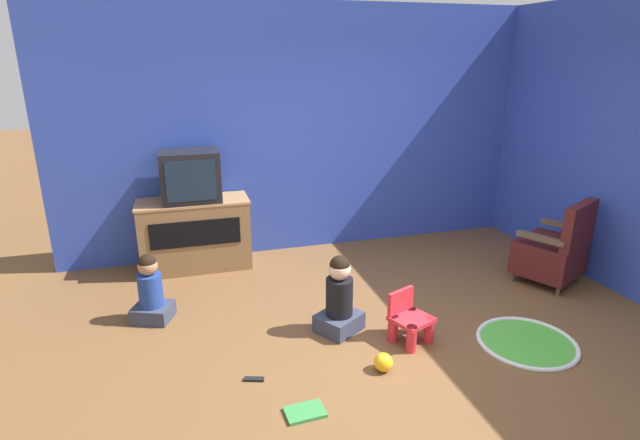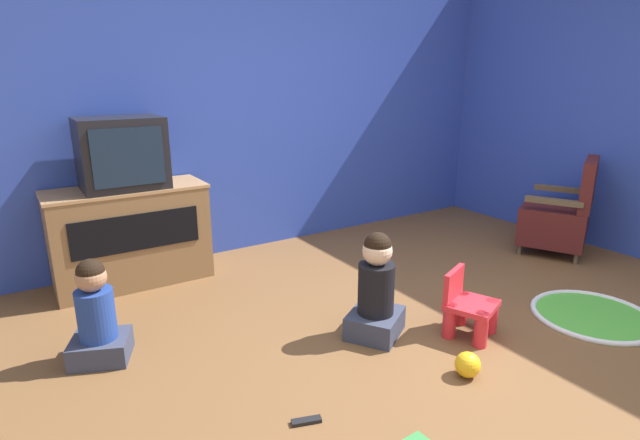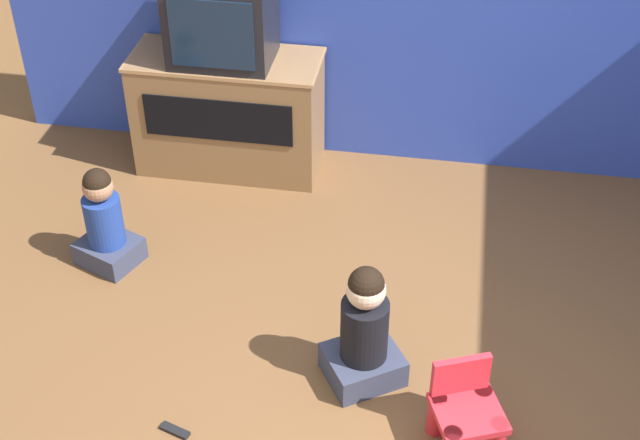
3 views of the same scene
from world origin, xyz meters
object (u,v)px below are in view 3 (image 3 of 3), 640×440
Objects in this scene: yellow_kid_chair at (466,415)px; child_watching_left at (105,223)px; remote_control at (175,431)px; television at (221,19)px; tv_cabinet at (229,111)px; child_watching_center at (364,332)px.

child_watching_left reaches higher than yellow_kid_chair.
remote_control is (-1.35, -0.18, -0.17)m from yellow_kid_chair.
television reaches higher than remote_control.
child_watching_left is (-2.09, 0.98, 0.10)m from yellow_kid_chair.
tv_cabinet is at bearing 90.23° from child_watching_left.
remote_control is at bearing -34.92° from child_watching_left.
yellow_kid_chair is at bearing -154.01° from remote_control.
yellow_kid_chair is at bearing -51.65° from television.
television is 2.51m from remote_control.
child_watching_left is (-0.46, -1.11, -0.13)m from tv_cabinet.
child_watching_left is 1.40m from remote_control.
remote_control is (0.74, -1.16, -0.27)m from child_watching_left.
television is 0.88× the size of child_watching_center.
tv_cabinet is 7.76× the size of remote_control.
child_watching_left is at bearing -39.17° from remote_control.
television is 1.45× the size of yellow_kid_chair.
tv_cabinet is 0.66m from television.
yellow_kid_chair is 2.74× the size of remote_control.
yellow_kid_chair is 0.62m from child_watching_center.
television is 1.43m from child_watching_left.
remote_control is at bearing 178.63° from child_watching_center.
remote_control is at bearing -82.76° from television.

